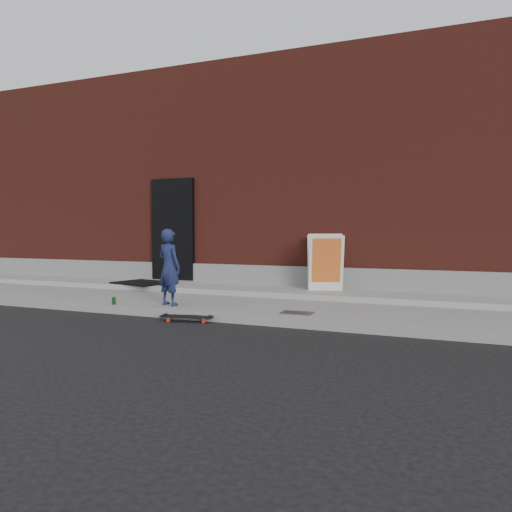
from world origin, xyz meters
The scene contains 10 objects.
ground centered at (0.00, 0.00, 0.00)m, with size 80.00×80.00×0.00m, color black.
sidewalk centered at (0.00, 1.50, 0.07)m, with size 20.00×3.00×0.15m, color slate.
apron centered at (0.00, 2.40, 0.20)m, with size 20.00×1.20×0.10m, color gray.
building centered at (0.00, 6.99, 2.50)m, with size 20.00×8.10×5.00m.
child centered at (-1.06, 0.35, 0.78)m, with size 0.46×0.30×1.25m, color #1A224A.
skateboard centered at (-0.45, -0.12, 0.07)m, with size 0.81×0.40×0.09m.
pizza_sign centered at (0.98, 2.58, 0.78)m, with size 0.85×0.92×1.06m.
soda_can centered at (-1.94, 0.05, 0.21)m, with size 0.07×0.07×0.12m, color #198136.
doormat centered at (-2.90, 2.20, 0.27)m, with size 1.09×0.88×0.03m, color black.
utility_plate centered at (1.13, 0.38, 0.16)m, with size 0.46×0.30×0.01m, color #4D4E51.
Camera 1 is at (3.37, -6.63, 1.39)m, focal length 35.00 mm.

